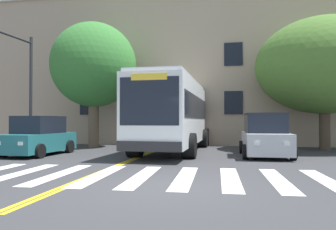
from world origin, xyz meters
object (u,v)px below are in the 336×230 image
car_silver_far_lane (265,137)px  car_black_behind_bus (207,129)px  city_bus (176,114)px  traffic_light_far_corner (11,68)px  street_tree_curbside_large (324,66)px  car_teal_near_lane (39,137)px  street_tree_curbside_small (94,65)px

car_silver_far_lane → car_black_behind_bus: bearing=105.0°
city_bus → car_black_behind_bus: city_bus is taller
city_bus → traffic_light_far_corner: traffic_light_far_corner is taller
car_black_behind_bus → street_tree_curbside_large: size_ratio=0.57×
car_silver_far_lane → street_tree_curbside_large: size_ratio=0.53×
city_bus → car_teal_near_lane: city_bus is taller
car_silver_far_lane → car_black_behind_bus: 12.80m
street_tree_curbside_large → car_silver_far_lane: bearing=-133.2°
car_black_behind_bus → city_bus: bearing=-95.0°
city_bus → traffic_light_far_corner: (-7.65, -2.48, 2.18)m
car_teal_near_lane → traffic_light_far_corner: traffic_light_far_corner is taller
traffic_light_far_corner → street_tree_curbside_large: size_ratio=0.82×
car_teal_near_lane → car_black_behind_bus: size_ratio=0.94×
car_teal_near_lane → car_black_behind_bus: (6.61, 13.55, 0.05)m
city_bus → street_tree_curbside_large: 8.12m
car_silver_far_lane → street_tree_curbside_large: (3.35, 3.56, 3.54)m
car_silver_far_lane → street_tree_curbside_small: street_tree_curbside_small is taller
traffic_light_far_corner → street_tree_curbside_large: 15.75m
car_teal_near_lane → street_tree_curbside_small: (0.72, 4.36, 3.94)m
traffic_light_far_corner → street_tree_curbside_small: (2.67, 3.64, 0.67)m
car_silver_far_lane → car_black_behind_bus: size_ratio=0.92×
city_bus → traffic_light_far_corner: 8.33m
city_bus → traffic_light_far_corner: bearing=-162.0°
car_silver_far_lane → street_tree_curbside_large: bearing=46.8°
car_silver_far_lane → street_tree_curbside_large: street_tree_curbside_large is taller
street_tree_curbside_large → street_tree_curbside_small: bearing=-178.2°
city_bus → street_tree_curbside_small: size_ratio=1.49×
car_silver_far_lane → street_tree_curbside_large: 6.04m
traffic_light_far_corner → street_tree_curbside_small: size_ratio=0.83×
street_tree_curbside_large → traffic_light_far_corner: bearing=-165.2°
traffic_light_far_corner → car_black_behind_bus: bearing=56.3°
car_teal_near_lane → street_tree_curbside_large: street_tree_curbside_large is taller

